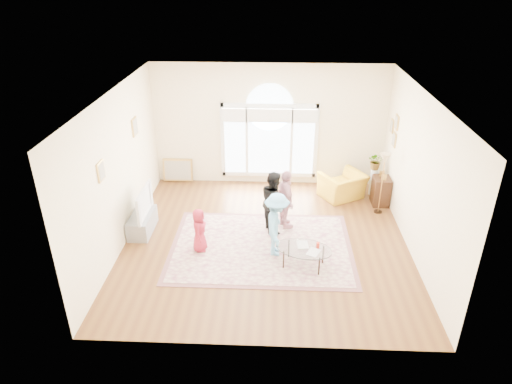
{
  "coord_description": "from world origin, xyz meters",
  "views": [
    {
      "loc": [
        0.16,
        -8.29,
        5.37
      ],
      "look_at": [
        -0.22,
        0.3,
        1.04
      ],
      "focal_mm": 32.0,
      "sensor_mm": 36.0,
      "label": 1
    }
  ],
  "objects_px": {
    "television": "(140,202)",
    "armchair": "(342,186)",
    "coffee_table": "(304,249)",
    "area_rug": "(261,247)",
    "tv_console": "(142,223)"
  },
  "relations": [
    {
      "from": "area_rug",
      "to": "coffee_table",
      "type": "xyz_separation_m",
      "value": [
        0.85,
        -0.63,
        0.39
      ]
    },
    {
      "from": "coffee_table",
      "to": "area_rug",
      "type": "bearing_deg",
      "value": 159.1
    },
    {
      "from": "area_rug",
      "to": "tv_console",
      "type": "relative_size",
      "value": 3.6
    },
    {
      "from": "tv_console",
      "to": "coffee_table",
      "type": "distance_m",
      "value": 3.7
    },
    {
      "from": "area_rug",
      "to": "coffee_table",
      "type": "distance_m",
      "value": 1.13
    },
    {
      "from": "tv_console",
      "to": "television",
      "type": "bearing_deg",
      "value": -0.0
    },
    {
      "from": "area_rug",
      "to": "armchair",
      "type": "bearing_deg",
      "value": 50.48
    },
    {
      "from": "television",
      "to": "coffee_table",
      "type": "distance_m",
      "value": 3.71
    },
    {
      "from": "television",
      "to": "armchair",
      "type": "relative_size",
      "value": 1.07
    },
    {
      "from": "tv_console",
      "to": "television",
      "type": "relative_size",
      "value": 0.93
    },
    {
      "from": "tv_console",
      "to": "coffee_table",
      "type": "xyz_separation_m",
      "value": [
        3.51,
        -1.16,
        0.19
      ]
    },
    {
      "from": "tv_console",
      "to": "coffee_table",
      "type": "bearing_deg",
      "value": -18.33
    },
    {
      "from": "tv_console",
      "to": "armchair",
      "type": "relative_size",
      "value": 0.99
    },
    {
      "from": "television",
      "to": "armchair",
      "type": "height_order",
      "value": "television"
    },
    {
      "from": "tv_console",
      "to": "armchair",
      "type": "height_order",
      "value": "armchair"
    }
  ]
}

